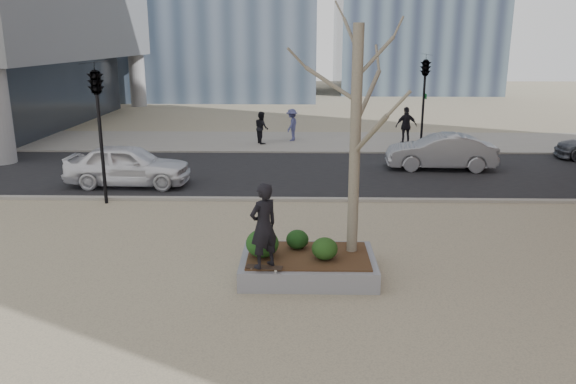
{
  "coord_description": "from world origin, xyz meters",
  "views": [
    {
      "loc": [
        0.83,
        -11.76,
        5.18
      ],
      "look_at": [
        0.5,
        2.0,
        1.4
      ],
      "focal_mm": 35.0,
      "sensor_mm": 36.0,
      "label": 1
    }
  ],
  "objects_px": {
    "planter": "(308,266)",
    "skateboarder": "(264,226)",
    "skateboard": "(264,268)",
    "police_car": "(128,165)"
  },
  "relations": [
    {
      "from": "planter",
      "to": "skateboarder",
      "type": "height_order",
      "value": "skateboarder"
    },
    {
      "from": "skateboard",
      "to": "police_car",
      "type": "bearing_deg",
      "value": 130.23
    },
    {
      "from": "planter",
      "to": "skateboarder",
      "type": "relative_size",
      "value": 1.65
    },
    {
      "from": "planter",
      "to": "skateboard",
      "type": "bearing_deg",
      "value": -140.26
    },
    {
      "from": "skateboard",
      "to": "skateboarder",
      "type": "distance_m",
      "value": 0.95
    },
    {
      "from": "planter",
      "to": "skateboard",
      "type": "relative_size",
      "value": 3.85
    },
    {
      "from": "skateboarder",
      "to": "police_car",
      "type": "distance_m",
      "value": 10.22
    },
    {
      "from": "skateboard",
      "to": "police_car",
      "type": "height_order",
      "value": "police_car"
    },
    {
      "from": "skateboard",
      "to": "police_car",
      "type": "xyz_separation_m",
      "value": [
        -5.46,
        8.61,
        0.29
      ]
    },
    {
      "from": "police_car",
      "to": "skateboard",
      "type": "bearing_deg",
      "value": -146.28
    }
  ]
}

